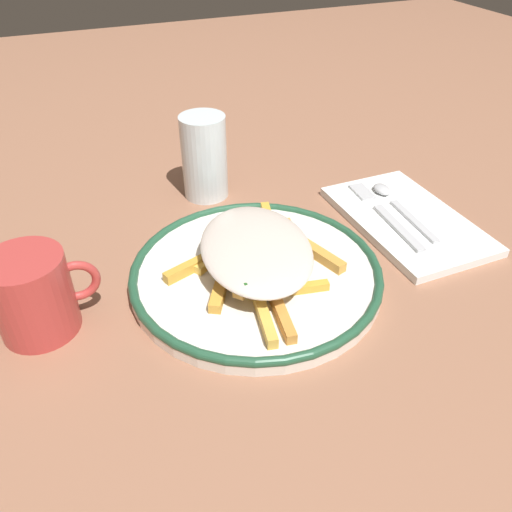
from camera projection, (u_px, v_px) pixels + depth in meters
The scene contains 8 objects.
ground_plane at pixel (256, 280), 0.60m from camera, with size 2.60×2.60×0.00m, color #936349.
plate at pixel (256, 273), 0.60m from camera, with size 0.29×0.29×0.02m.
fries_heap at pixel (259, 252), 0.58m from camera, with size 0.20×0.22×0.04m.
napkin at pixel (406, 220), 0.70m from camera, with size 0.14×0.23×0.01m, color white.
fork at pixel (385, 214), 0.69m from camera, with size 0.03×0.18×0.00m.
spoon at pixel (394, 201), 0.72m from camera, with size 0.03×0.15×0.01m.
water_glass at pixel (204, 157), 0.73m from camera, with size 0.06×0.06×0.12m, color silver.
coffee_mug at pixel (34, 295), 0.51m from camera, with size 0.11×0.08×0.09m.
Camera 1 is at (-0.18, -0.43, 0.38)m, focal length 36.16 mm.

